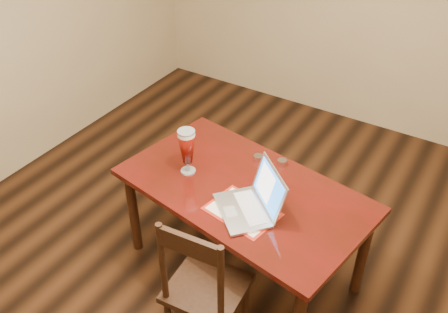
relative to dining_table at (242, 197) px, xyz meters
The scene contains 4 objects.
ground 0.68m from the dining_table, 73.74° to the right, with size 5.00×5.00×0.00m, color black.
room_shell 1.15m from the dining_table, 73.74° to the right, with size 4.51×5.01×2.71m.
dining_table is the anchor object (origin of this frame).
dining_chair 0.62m from the dining_table, 79.47° to the right, with size 0.45×0.43×0.97m.
Camera 1 is at (1.07, -1.80, 2.64)m, focal length 40.00 mm.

